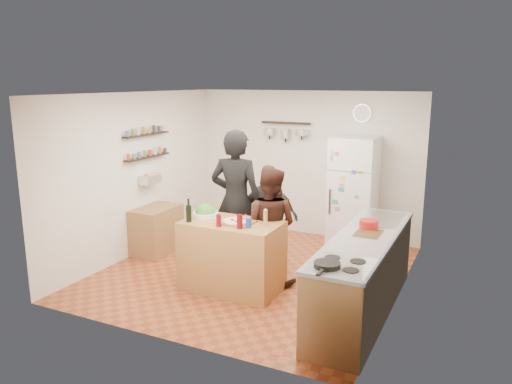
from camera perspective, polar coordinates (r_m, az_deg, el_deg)
The scene contains 26 objects.
room_shell at distance 7.17m, azimuth 1.00°, elevation 1.24°, with size 4.20×4.20×4.20m.
prep_island at distance 6.50m, azimuth -2.75°, elevation -7.30°, with size 1.25×0.72×0.91m, color #9C6B39.
pizza_board at distance 6.30m, azimuth -2.25°, elevation -3.49°, with size 0.42×0.34×0.02m, color brown.
pizza at distance 6.30m, azimuth -2.25°, elevation -3.33°, with size 0.34×0.34×0.02m, color #D1B78A.
salad_bowl at distance 6.59m, azimuth -5.80°, elevation -2.61°, with size 0.33×0.33×0.07m, color silver.
wine_bottle at distance 6.40m, azimuth -7.69°, elevation -2.45°, with size 0.07×0.07×0.21m, color black.
wine_glass_near at distance 6.16m, azimuth -4.28°, elevation -3.27°, with size 0.06×0.06×0.15m, color #5C0716.
wine_glass_far at distance 6.06m, azimuth -1.88°, elevation -3.38°, with size 0.07×0.07×0.17m, color #54070D.
pepper_mill at distance 6.18m, azimuth 1.09°, elevation -3.10°, with size 0.05×0.05×0.17m, color #AB7D47.
salt_canister at distance 6.10m, azimuth -0.86°, elevation -3.54°, with size 0.07×0.07×0.12m, color navy.
person_left at distance 6.97m, azimuth -2.29°, elevation -1.09°, with size 0.74×0.49×2.03m, color black.
person_center at distance 6.63m, azimuth 1.56°, elevation -3.88°, with size 0.76×0.59×1.57m, color black.
person_back at distance 7.25m, azimuth 1.46°, elevation -2.73°, with size 0.87×0.36×1.49m, color #2F2D2A.
counter_run at distance 6.01m, azimuth 12.14°, elevation -9.33°, with size 0.63×2.63×0.90m, color #9E7042.
stove_top at distance 4.99m, azimuth 9.73°, elevation -8.23°, with size 0.60×0.62×0.02m, color white.
skillet at distance 4.88m, azimuth 8.13°, elevation -8.24°, with size 0.26×0.26×0.05m, color black.
sink at distance 6.66m, azimuth 14.09°, elevation -3.04°, with size 0.50×0.80×0.03m, color silver.
cutting_board at distance 6.00m, azimuth 12.69°, elevation -4.74°, with size 0.30×0.40×0.02m, color brown.
red_bowl at distance 6.21m, azimuth 12.77°, elevation -3.59°, with size 0.23×0.23×0.09m, color #9F1412.
fridge at distance 8.19m, azimuth 11.07°, elevation -0.05°, with size 0.70×0.68×1.80m, color white.
wall_clock at distance 8.34m, azimuth 12.03°, elevation 8.81°, with size 0.30×0.30×0.03m, color silver.
spice_shelf_lower at distance 7.97m, azimuth -12.30°, elevation 3.93°, with size 0.12×1.00×0.03m, color black.
spice_shelf_upper at distance 7.93m, azimuth -12.42°, elevation 6.43°, with size 0.12×1.00×0.03m, color black.
produce_basket at distance 8.01m, azimuth -12.01°, elevation 1.44°, with size 0.18×0.35×0.14m, color silver.
side_table at distance 8.03m, azimuth -11.26°, elevation -4.27°, with size 0.50×0.80×0.73m, color #91643D.
pot_rack at distance 8.68m, azimuth 3.41°, elevation 7.88°, with size 0.90×0.04×0.04m, color black.
Camera 1 is at (2.95, -6.00, 2.68)m, focal length 35.00 mm.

